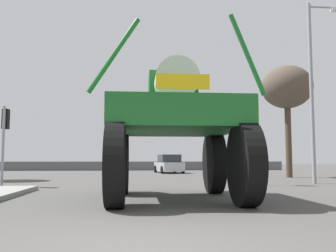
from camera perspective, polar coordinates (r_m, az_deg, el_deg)
The scene contains 8 objects.
ground_plane at distance 22.98m, azimuth -4.95°, elevation -7.92°, with size 120.00×120.00×0.00m, color #4C4947.
oversize_sprayer at distance 10.80m, azimuth 0.87°, elevation -0.33°, with size 4.34×5.76×4.71m.
sedan_ahead at distance 31.26m, azimuth 0.13°, elevation -5.87°, with size 2.30×4.29×1.52m.
traffic_signal_near_left at distance 17.03m, azimuth -23.63°, elevation -0.31°, with size 0.24×0.54×3.34m.
traffic_signal_near_right at distance 17.08m, azimuth 12.97°, elevation -0.34°, with size 0.24×0.54×3.45m.
streetlight_near_right at distance 19.34m, azimuth 21.34°, elevation 6.17°, with size 1.75×0.24×8.73m.
bare_tree_right at distance 25.26m, azimuth 17.71°, elevation 5.52°, with size 3.24×3.24×7.14m.
roadside_barrier at distance 38.40m, azimuth -5.19°, elevation -6.10°, with size 31.10×0.24×0.90m, color #59595B.
Camera 1 is at (-0.26, -4.95, 1.14)m, focal length 39.92 mm.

